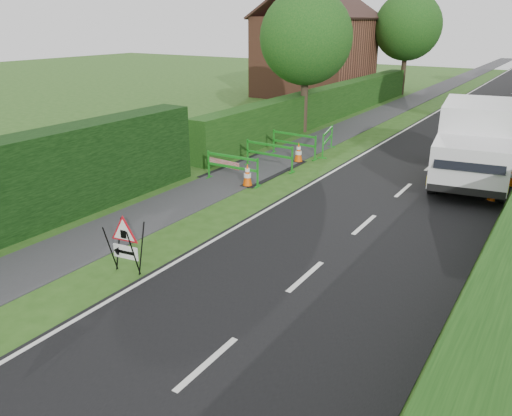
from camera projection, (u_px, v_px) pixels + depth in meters
The scene contains 18 objects.
ground at pixel (57, 345), 8.62m from camera, with size 120.00×120.00×0.00m, color #264D16.
road_surface at pixel (505, 100), 34.95m from camera, with size 6.00×90.00×0.02m, color black.
footpath at pixel (426, 94), 37.72m from camera, with size 2.00×90.00×0.02m, color #2D2D30.
hedge_west_far at pixel (329, 119), 28.48m from camera, with size 1.00×24.00×1.80m, color #14380F.
house_west at pixel (315, 55), 36.28m from camera, with size 7.50×7.40×7.88m.
tree_nw at pixel (306, 38), 23.54m from camera, with size 4.40×4.40×6.70m.
tree_fw at pixel (408, 27), 36.03m from camera, with size 4.80×4.80×7.24m.
triangle_sign at pixel (123, 240), 10.82m from camera, with size 0.89×0.89×1.15m.
works_van at pixel (473, 141), 17.04m from camera, with size 3.05×5.99×2.61m.
traffic_cone_0 at pixel (494, 189), 15.35m from camera, with size 0.38×0.38×0.79m.
traffic_cone_3 at pixel (247, 175), 16.76m from camera, with size 0.38×0.38×0.79m.
traffic_cone_4 at pixel (299, 152), 19.63m from camera, with size 0.38×0.38×0.79m.
ped_barrier_0 at pixel (232, 165), 17.05m from camera, with size 2.07×0.42×1.00m.
ped_barrier_1 at pixel (269, 152), 18.67m from camera, with size 2.07×0.42×1.00m.
ped_barrier_2 at pixel (294, 141), 20.34m from camera, with size 2.08×0.48×1.00m.
ped_barrier_3 at pixel (328, 138), 20.95m from camera, with size 0.85×2.08×1.00m.
redwhite_plank at pixel (223, 175), 18.07m from camera, with size 1.50×0.04×0.25m, color red.
hatchback_car at pixel (473, 106), 28.79m from camera, with size 1.44×3.57×1.22m, color white.
Camera 1 is at (6.79, -4.23, 5.27)m, focal length 35.00 mm.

